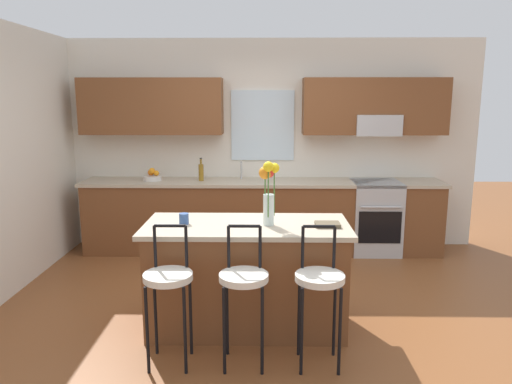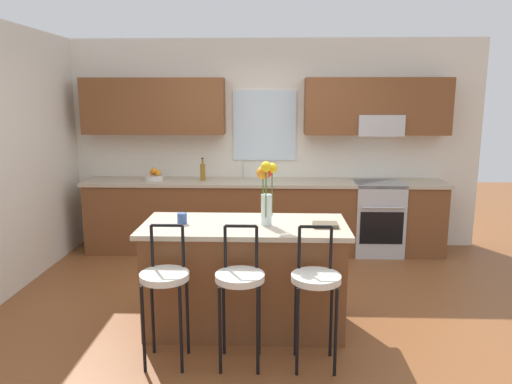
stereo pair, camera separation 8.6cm
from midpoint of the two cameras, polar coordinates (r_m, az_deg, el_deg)
name	(u,v)px [view 1 (the left image)]	position (r m, az deg, el deg)	size (l,w,h in m)	color
ground_plane	(261,305)	(4.77, 0.11, -13.17)	(14.00, 14.00, 0.00)	brown
wall_left	(0,161)	(5.37, -28.32, 3.24)	(0.12, 4.60, 2.70)	silver
back_wall_assembly	(265,132)	(6.35, 0.64, 7.05)	(5.60, 0.50, 2.70)	silver
counter_run	(262,216)	(6.23, 0.33, -2.79)	(4.56, 0.64, 0.92)	brown
sink_faucet	(241,168)	(6.27, -2.14, 2.83)	(0.02, 0.13, 0.23)	#B7BABC
oven_range	(375,217)	(6.36, 13.43, -2.87)	(0.60, 0.64, 0.92)	#B7BABC
kitchen_island	(247,276)	(4.20, -1.68, -9.81)	(1.72, 0.79, 0.92)	brown
bar_stool_near	(168,283)	(3.65, -10.97, -10.46)	(0.36, 0.36, 1.04)	black
bar_stool_middle	(244,283)	(3.57, -2.15, -10.70)	(0.36, 0.36, 1.04)	black
bar_stool_far	(320,284)	(3.59, 6.81, -10.69)	(0.36, 0.36, 1.04)	black
flower_vase	(268,185)	(3.95, 0.85, 0.82)	(0.17, 0.17, 0.54)	silver
mug_ceramic	(184,219)	(4.10, -9.09, -3.12)	(0.08, 0.08, 0.09)	#33518C
cookbook	(328,225)	(4.01, 7.82, -3.82)	(0.20, 0.15, 0.03)	brown
fruit_bowl_oranges	(152,177)	(6.31, -12.50, 1.79)	(0.24, 0.24, 0.16)	silver
bottle_olive_oil	(201,172)	(6.18, -6.89, 2.39)	(0.06, 0.06, 0.29)	olive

